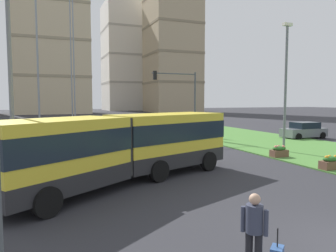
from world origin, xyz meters
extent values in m
cube|color=yellow|center=(-1.39, 9.60, 1.73)|extent=(6.50, 4.46, 2.55)
cube|color=#262628|center=(-1.39, 9.60, 0.80)|extent=(6.52, 4.49, 0.70)
cube|color=#19232D|center=(-1.39, 9.60, 2.15)|extent=(6.55, 4.51, 0.90)
cube|color=yellow|center=(-6.78, 6.83, 1.73)|extent=(5.72, 4.95, 2.55)
cube|color=#262628|center=(-6.78, 6.83, 0.80)|extent=(5.74, 4.98, 0.70)
cube|color=#19232D|center=(-6.78, 6.83, 2.15)|extent=(5.77, 5.01, 0.90)
cylinder|color=#383838|center=(-4.19, 8.54, 1.72)|extent=(2.40, 2.40, 2.45)
cylinder|color=black|center=(-0.15, 11.40, 0.50)|extent=(1.03, 0.62, 1.00)
cylinder|color=black|center=(0.74, 9.07, 0.50)|extent=(1.03, 0.62, 1.00)
cylinder|color=black|center=(-3.33, 10.20, 0.50)|extent=(1.03, 0.62, 1.00)
cylinder|color=black|center=(-2.44, 7.86, 0.50)|extent=(1.03, 0.62, 1.00)
cylinder|color=black|center=(-8.55, 7.15, 0.50)|extent=(0.99, 0.78, 1.00)
cylinder|color=black|center=(-7.18, 5.07, 0.50)|extent=(0.99, 0.78, 1.00)
sphere|color=#F9EFC6|center=(1.12, 11.51, 0.80)|extent=(0.24, 0.24, 0.24)
sphere|color=#F9EFC6|center=(1.75, 9.82, 0.80)|extent=(0.24, 0.24, 0.24)
cube|color=slate|center=(16.11, 18.09, 0.58)|extent=(4.42, 1.84, 0.80)
cube|color=black|center=(16.26, 18.09, 1.28)|extent=(2.39, 1.70, 0.60)
cylinder|color=black|center=(14.62, 17.18, 0.32)|extent=(0.64, 0.23, 0.64)
cylinder|color=black|center=(14.60, 18.98, 0.32)|extent=(0.64, 0.23, 0.64)
cylinder|color=black|center=(17.62, 17.21, 0.32)|extent=(0.64, 0.23, 0.64)
cylinder|color=black|center=(17.60, 19.01, 0.32)|extent=(0.64, 0.23, 0.64)
cylinder|color=black|center=(-3.18, 0.15, 0.45)|extent=(0.16, 0.16, 0.90)
cylinder|color=#383D51|center=(-3.11, 0.07, 1.20)|extent=(0.36, 0.36, 0.60)
sphere|color=tan|center=(-3.11, 0.07, 1.62)|extent=(0.24, 0.24, 0.24)
cylinder|color=#383D51|center=(-2.95, -0.11, 1.15)|extent=(0.10, 0.10, 0.55)
cylinder|color=#383D51|center=(-3.27, 0.26, 1.15)|extent=(0.10, 0.10, 0.55)
cylinder|color=black|center=(-2.66, -0.13, 0.80)|extent=(0.03, 0.03, 0.40)
cube|color=brown|center=(6.71, 6.75, 0.30)|extent=(1.10, 0.56, 0.44)
ellipsoid|color=#2D6B28|center=(6.71, 6.75, 0.62)|extent=(0.99, 0.50, 0.28)
sphere|color=orange|center=(6.43, 6.75, 0.72)|extent=(0.20, 0.20, 0.20)
sphere|color=orange|center=(6.71, 6.83, 0.72)|extent=(0.20, 0.20, 0.20)
sphere|color=orange|center=(6.99, 6.69, 0.72)|extent=(0.20, 0.20, 0.20)
cube|color=brown|center=(6.71, 10.64, 0.30)|extent=(1.10, 0.56, 0.44)
ellipsoid|color=#2D6B28|center=(6.71, 10.64, 0.62)|extent=(0.99, 0.50, 0.28)
sphere|color=#EF7566|center=(6.43, 10.64, 0.72)|extent=(0.20, 0.20, 0.20)
sphere|color=#EF7566|center=(6.71, 10.72, 0.72)|extent=(0.20, 0.20, 0.20)
sphere|color=#EF7566|center=(6.99, 10.58, 0.72)|extent=(0.20, 0.20, 0.20)
cylinder|color=#474C51|center=(6.31, 22.00, 3.18)|extent=(0.16, 0.16, 6.36)
cylinder|color=#474C51|center=(4.12, 22.00, 6.16)|extent=(4.37, 0.10, 0.10)
cube|color=black|center=(2.23, 22.00, 5.96)|extent=(0.28, 0.28, 0.80)
sphere|color=red|center=(2.23, 22.00, 6.21)|extent=(0.16, 0.16, 0.16)
sphere|color=yellow|center=(2.23, 22.00, 5.95)|extent=(0.16, 0.16, 0.16)
sphere|color=green|center=(2.23, 22.00, 5.69)|extent=(0.16, 0.16, 0.16)
cylinder|color=slate|center=(-8.50, 9.83, 4.06)|extent=(0.18, 0.18, 8.13)
cylinder|color=slate|center=(8.61, 12.36, 4.41)|extent=(0.18, 0.18, 8.81)
cube|color=white|center=(8.61, 12.36, 8.91)|extent=(0.70, 0.28, 0.20)
cube|color=beige|center=(-5.10, 89.03, 19.38)|extent=(19.72, 14.94, 38.76)
cube|color=#9C8D6E|center=(-5.10, 89.03, 10.04)|extent=(19.92, 15.14, 0.70)
cube|color=#9C8D6E|center=(-5.10, 89.03, 19.73)|extent=(19.92, 15.14, 0.70)
cube|color=#9C8D6E|center=(-5.10, 89.03, 29.42)|extent=(19.92, 15.14, 0.70)
cube|color=silver|center=(21.81, 110.70, 19.40)|extent=(16.67, 17.09, 38.80)
cube|color=#A4A099|center=(21.81, 110.70, 10.05)|extent=(16.87, 17.29, 0.70)
cube|color=#A4A099|center=(21.81, 110.70, 19.75)|extent=(16.87, 17.29, 0.70)
cube|color=#A4A099|center=(21.81, 110.70, 29.45)|extent=(16.87, 17.29, 0.70)
cube|color=tan|center=(31.04, 88.75, 26.62)|extent=(14.86, 16.16, 53.23)
cube|color=#85765B|center=(31.04, 88.75, 9.22)|extent=(15.06, 16.36, 0.70)
cube|color=#85765B|center=(31.04, 88.75, 18.09)|extent=(15.06, 16.36, 0.70)
cube|color=#85765B|center=(31.04, 88.75, 26.97)|extent=(15.06, 16.36, 0.70)
cylinder|color=gray|center=(-2.20, 59.34, 17.75)|extent=(0.24, 0.24, 35.50)
cylinder|color=gray|center=(-8.20, 59.34, 17.75)|extent=(0.24, 0.24, 35.50)
cylinder|color=gray|center=(-2.20, 53.34, 17.75)|extent=(0.24, 0.24, 35.50)
cylinder|color=gray|center=(-8.20, 53.34, 17.75)|extent=(0.24, 0.24, 35.50)
camera|label=1|loc=(-7.14, -5.23, 3.69)|focal=33.50mm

